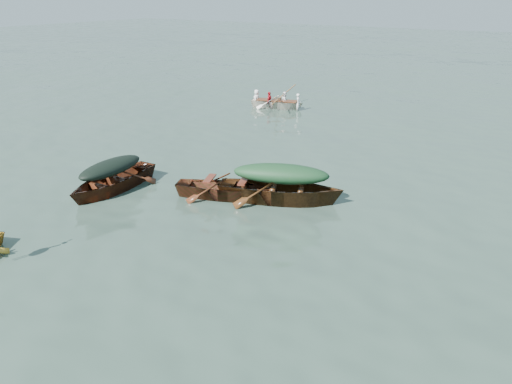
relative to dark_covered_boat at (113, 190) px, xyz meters
The scene contains 10 objects.
ground 3.41m from the dark_covered_boat, 10.70° to the right, with size 140.00×140.00×0.00m, color #32473C.
dark_covered_boat is the anchor object (origin of this frame).
green_tarp_boat 4.84m from the dark_covered_boat, 22.81° to the left, with size 1.45×4.67×1.11m, color #4F2C12.
open_wooden_boat 3.35m from the dark_covered_boat, 22.98° to the left, with size 1.23×3.95×0.89m, color #552315.
rowed_boat 11.85m from the dark_covered_boat, 97.19° to the left, with size 1.08×3.61×0.82m, color white.
dark_tarp_cover 0.71m from the dark_covered_boat, ahead, with size 0.82×2.21×0.40m, color black.
green_tarp_cover 4.91m from the dark_covered_boat, 22.81° to the left, with size 0.80×2.57×0.52m, color black.
thwart_benches 3.38m from the dark_covered_boat, 22.98° to the left, with size 0.74×1.97×0.04m, color #4D1D12, non-canonical shape.
rowers 11.88m from the dark_covered_boat, 97.19° to the left, with size 0.98×2.53×0.76m, color silver.
oars 11.86m from the dark_covered_boat, 97.19° to the left, with size 2.60×0.60×0.06m, color brown, non-canonical shape.
Camera 1 is at (7.29, -8.30, 5.33)m, focal length 35.00 mm.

